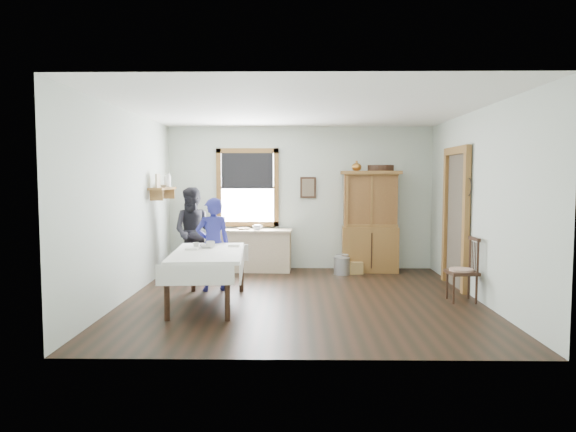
{
  "coord_description": "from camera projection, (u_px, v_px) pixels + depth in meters",
  "views": [
    {
      "loc": [
        -0.09,
        -7.27,
        1.73
      ],
      "look_at": [
        -0.2,
        0.3,
        1.17
      ],
      "focal_mm": 32.0,
      "sensor_mm": 36.0,
      "label": 1
    }
  ],
  "objects": [
    {
      "name": "rug_beater",
      "position": [
        469.0,
        179.0,
        7.51
      ],
      "size": [
        0.01,
        0.27,
        0.27
      ],
      "primitive_type": "torus",
      "rotation": [
        0.0,
        1.57,
        0.0
      ],
      "color": "black",
      "rests_on": "room"
    },
    {
      "name": "counter_bowl",
      "position": [
        258.0,
        227.0,
        9.6
      ],
      "size": [
        0.24,
        0.24,
        0.06
      ],
      "primitive_type": "imported",
      "rotation": [
        0.0,
        0.0,
        -0.2
      ],
      "color": "silver",
      "rests_on": "work_counter"
    },
    {
      "name": "spindle_chair",
      "position": [
        462.0,
        269.0,
        7.18
      ],
      "size": [
        0.45,
        0.45,
        0.91
      ],
      "primitive_type": "cube",
      "rotation": [
        0.0,
        0.0,
        0.08
      ],
      "color": "#341E12",
      "rests_on": "room"
    },
    {
      "name": "pail",
      "position": [
        342.0,
        266.0,
        9.2
      ],
      "size": [
        0.38,
        0.38,
        0.31
      ],
      "primitive_type": "cube",
      "rotation": [
        0.0,
        0.0,
        0.38
      ],
      "color": "#A2A7AB",
      "rests_on": "room"
    },
    {
      "name": "table_cup_a",
      "position": [
        210.0,
        244.0,
        7.29
      ],
      "size": [
        0.17,
        0.17,
        0.1
      ],
      "primitive_type": "imported",
      "rotation": [
        0.0,
        0.0,
        -0.41
      ],
      "color": "silver",
      "rests_on": "dining_table"
    },
    {
      "name": "doorway",
      "position": [
        456.0,
        214.0,
        8.1
      ],
      "size": [
        0.09,
        1.14,
        2.22
      ],
      "color": "#4C4236",
      "rests_on": "room"
    },
    {
      "name": "figure_dark",
      "position": [
        194.0,
        235.0,
        9.04
      ],
      "size": [
        0.73,
        0.58,
        1.45
      ],
      "primitive_type": "imported",
      "rotation": [
        0.0,
        0.0,
        -0.05
      ],
      "color": "black",
      "rests_on": "room"
    },
    {
      "name": "counter_book",
      "position": [
        238.0,
        229.0,
        9.53
      ],
      "size": [
        0.24,
        0.28,
        0.02
      ],
      "primitive_type": "imported",
      "rotation": [
        0.0,
        0.0,
        0.29
      ],
      "color": "brown",
      "rests_on": "work_counter"
    },
    {
      "name": "table_cup_b",
      "position": [
        196.0,
        245.0,
        7.26
      ],
      "size": [
        0.12,
        0.12,
        0.08
      ],
      "primitive_type": "imported",
      "rotation": [
        0.0,
        0.0,
        -0.43
      ],
      "color": "silver",
      "rests_on": "dining_table"
    },
    {
      "name": "china_hutch",
      "position": [
        370.0,
        221.0,
        9.46
      ],
      "size": [
        1.12,
        0.57,
        1.86
      ],
      "primitive_type": "cube",
      "rotation": [
        0.0,
        0.0,
        -0.05
      ],
      "color": "brown",
      "rests_on": "room"
    },
    {
      "name": "woman_blue",
      "position": [
        213.0,
        248.0,
        7.85
      ],
      "size": [
        0.56,
        0.46,
        1.33
      ],
      "primitive_type": "imported",
      "rotation": [
        0.0,
        0.0,
        3.49
      ],
      "color": "navy",
      "rests_on": "room"
    },
    {
      "name": "work_counter",
      "position": [
        255.0,
        250.0,
        9.53
      ],
      "size": [
        1.38,
        0.58,
        0.78
      ],
      "primitive_type": "cube",
      "rotation": [
        0.0,
        0.0,
        -0.05
      ],
      "color": "#C4B288",
      "rests_on": "room"
    },
    {
      "name": "dining_table",
      "position": [
        208.0,
        278.0,
        7.0
      ],
      "size": [
        1.11,
        1.91,
        0.74
      ],
      "primitive_type": "cube",
      "rotation": [
        0.0,
        0.0,
        0.08
      ],
      "color": "white",
      "rests_on": "room"
    },
    {
      "name": "framed_picture",
      "position": [
        308.0,
        188.0,
        9.71
      ],
      "size": [
        0.3,
        0.04,
        0.4
      ],
      "primitive_type": "cube",
      "color": "#341E12",
      "rests_on": "room"
    },
    {
      "name": "wall_shelf",
      "position": [
        163.0,
        187.0,
        8.83
      ],
      "size": [
        0.24,
        1.0,
        0.44
      ],
      "color": "brown",
      "rests_on": "room"
    },
    {
      "name": "wicker_basket",
      "position": [
        351.0,
        268.0,
        9.3
      ],
      "size": [
        0.41,
        0.32,
        0.22
      ],
      "primitive_type": "cube",
      "rotation": [
        0.0,
        0.0,
        0.19
      ],
      "color": "tan",
      "rests_on": "room"
    },
    {
      "name": "shelf_bowl",
      "position": [
        163.0,
        186.0,
        8.84
      ],
      "size": [
        0.22,
        0.22,
        0.05
      ],
      "primitive_type": "imported",
      "color": "silver",
      "rests_on": "wall_shelf"
    },
    {
      "name": "window",
      "position": [
        248.0,
        183.0,
        9.73
      ],
      "size": [
        1.18,
        0.07,
        1.48
      ],
      "color": "white",
      "rests_on": "room"
    },
    {
      "name": "table_bowl",
      "position": [
        206.0,
        246.0,
        7.31
      ],
      "size": [
        0.24,
        0.24,
        0.05
      ],
      "primitive_type": "imported",
      "rotation": [
        0.0,
        0.0,
        0.08
      ],
      "color": "silver",
      "rests_on": "dining_table"
    },
    {
      "name": "room",
      "position": [
        302.0,
        205.0,
        7.28
      ],
      "size": [
        5.01,
        5.01,
        2.7
      ],
      "color": "black",
      "rests_on": "ground"
    }
  ]
}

